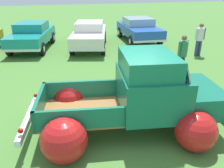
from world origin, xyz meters
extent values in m
plane|color=#477A33|center=(0.00, 0.00, 0.00)|extent=(80.00, 80.00, 0.00)
cylinder|color=black|center=(1.58, 0.60, 0.38)|extent=(0.79, 0.35, 0.76)
cylinder|color=silver|center=(1.58, 0.60, 0.38)|extent=(0.38, 0.29, 0.34)
cylinder|color=black|center=(1.28, -1.11, 0.38)|extent=(0.79, 0.35, 0.76)
cylinder|color=silver|center=(1.28, -1.11, 0.38)|extent=(0.38, 0.29, 0.34)
cylinder|color=black|center=(-1.18, 1.09, 0.38)|extent=(0.79, 0.35, 0.76)
cylinder|color=silver|center=(-1.18, 1.09, 0.38)|extent=(0.38, 0.29, 0.34)
cylinder|color=black|center=(-1.48, -0.62, 0.38)|extent=(0.79, 0.35, 0.76)
cylinder|color=silver|center=(-1.48, -0.62, 0.38)|extent=(0.38, 0.29, 0.34)
sphere|color=red|center=(-1.17, 1.14, 0.44)|extent=(1.11, 1.11, 0.96)
sphere|color=red|center=(-1.49, -0.67, 0.44)|extent=(1.11, 1.11, 0.96)
cube|color=olive|center=(-0.94, 0.17, 0.54)|extent=(2.29, 1.87, 0.04)
cube|color=#14664C|center=(-0.81, 0.88, 0.77)|extent=(2.03, 0.44, 0.50)
cube|color=#14664C|center=(-1.06, -0.55, 0.77)|extent=(2.03, 0.44, 0.50)
cube|color=#14664C|center=(0.03, -0.01, 0.77)|extent=(0.35, 1.53, 0.50)
cube|color=#14664C|center=(-1.91, 0.34, 0.77)|extent=(0.35, 1.53, 0.50)
cube|color=#14664C|center=(0.64, -0.11, 0.99)|extent=(1.72, 1.93, 0.95)
cube|color=#14664C|center=(0.54, -0.10, 1.70)|extent=(1.40, 1.72, 0.45)
cube|color=#8CADB7|center=(1.18, -0.21, 1.68)|extent=(0.40, 1.46, 0.38)
cube|color=#14664C|center=(1.67, -0.30, 0.80)|extent=(1.51, 1.81, 0.55)
sphere|color=red|center=(1.58, 0.63, 0.42)|extent=(1.07, 1.07, 0.92)
sphere|color=red|center=(1.27, -1.14, 0.42)|extent=(1.07, 1.07, 0.92)
cube|color=silver|center=(-2.21, 0.39, 0.46)|extent=(0.46, 1.97, 0.14)
cube|color=silver|center=(2.21, -0.39, 0.46)|extent=(0.46, 1.97, 0.14)
sphere|color=red|center=(-2.03, 1.16, 0.64)|extent=(0.13, 0.13, 0.11)
sphere|color=red|center=(-2.30, -0.40, 0.64)|extent=(0.13, 0.13, 0.11)
cylinder|color=black|center=(-1.81, 7.29, 0.33)|extent=(0.35, 0.69, 0.66)
cylinder|color=silver|center=(-1.81, 7.29, 0.33)|extent=(0.28, 0.34, 0.30)
cylinder|color=black|center=(-3.42, 7.69, 0.33)|extent=(0.35, 0.69, 0.66)
cylinder|color=silver|center=(-3.42, 7.69, 0.33)|extent=(0.28, 0.34, 0.30)
cylinder|color=black|center=(-1.17, 9.94, 0.33)|extent=(0.35, 0.69, 0.66)
cylinder|color=silver|center=(-1.17, 9.94, 0.33)|extent=(0.28, 0.34, 0.30)
cylinder|color=black|center=(-2.78, 10.33, 0.33)|extent=(0.35, 0.69, 0.66)
cylinder|color=silver|center=(-2.78, 10.33, 0.33)|extent=(0.28, 0.34, 0.30)
cube|color=teal|center=(-2.30, 8.81, 0.71)|extent=(2.73, 4.55, 0.55)
cube|color=teal|center=(-2.26, 8.98, 1.21)|extent=(1.91, 2.10, 0.45)
cube|color=silver|center=(-1.80, 10.84, 0.45)|extent=(1.81, 0.53, 0.12)
cube|color=silver|center=(-2.79, 6.79, 0.45)|extent=(1.81, 0.53, 0.12)
cylinder|color=black|center=(1.19, 6.49, 0.33)|extent=(0.37, 0.69, 0.66)
cylinder|color=silver|center=(1.19, 6.49, 0.33)|extent=(0.29, 0.34, 0.30)
cylinder|color=black|center=(-0.35, 6.94, 0.33)|extent=(0.37, 0.69, 0.66)
cylinder|color=silver|center=(-0.35, 6.94, 0.33)|extent=(0.29, 0.34, 0.30)
cylinder|color=black|center=(1.98, 9.24, 0.33)|extent=(0.37, 0.69, 0.66)
cylinder|color=silver|center=(1.98, 9.24, 0.33)|extent=(0.29, 0.34, 0.30)
cylinder|color=black|center=(0.44, 9.69, 0.33)|extent=(0.37, 0.69, 0.66)
cylinder|color=silver|center=(0.44, 9.69, 0.33)|extent=(0.29, 0.34, 0.30)
cube|color=silver|center=(0.82, 8.09, 0.71)|extent=(2.89, 4.77, 0.55)
cube|color=silver|center=(0.86, 8.26, 1.21)|extent=(1.95, 2.22, 0.45)
cube|color=silver|center=(1.42, 10.20, 0.45)|extent=(1.75, 0.59, 0.12)
cube|color=silver|center=(0.21, 5.98, 0.45)|extent=(1.75, 0.59, 0.12)
cylinder|color=black|center=(4.90, 7.44, 0.33)|extent=(0.25, 0.67, 0.66)
cylinder|color=silver|center=(4.90, 7.44, 0.33)|extent=(0.24, 0.31, 0.30)
cylinder|color=black|center=(3.16, 7.59, 0.33)|extent=(0.25, 0.67, 0.66)
cylinder|color=silver|center=(3.16, 7.59, 0.33)|extent=(0.24, 0.31, 0.30)
cylinder|color=black|center=(5.13, 10.17, 0.33)|extent=(0.25, 0.67, 0.66)
cylinder|color=silver|center=(5.13, 10.17, 0.33)|extent=(0.24, 0.31, 0.30)
cylinder|color=black|center=(3.39, 10.32, 0.33)|extent=(0.25, 0.67, 0.66)
cylinder|color=silver|center=(3.39, 10.32, 0.33)|extent=(0.24, 0.31, 0.30)
cube|color=blue|center=(4.14, 8.88, 0.71)|extent=(2.22, 4.42, 0.55)
cube|color=#8CADB7|center=(4.16, 9.05, 1.21)|extent=(1.77, 1.93, 0.45)
cube|color=silver|center=(4.32, 10.97, 0.45)|extent=(1.93, 0.26, 0.12)
cube|color=silver|center=(3.97, 6.79, 0.45)|extent=(1.93, 0.26, 0.12)
cylinder|color=navy|center=(5.60, 4.88, 0.40)|extent=(0.16, 0.16, 0.79)
cylinder|color=navy|center=(5.77, 4.87, 0.40)|extent=(0.16, 0.16, 0.79)
cylinder|color=silver|center=(5.69, 4.88, 1.09)|extent=(0.36, 0.36, 0.60)
cylinder|color=silver|center=(5.47, 4.89, 1.12)|extent=(0.10, 0.10, 0.57)
cylinder|color=brown|center=(5.91, 4.86, 1.12)|extent=(0.10, 0.10, 0.57)
sphere|color=brown|center=(5.69, 4.88, 1.53)|extent=(0.23, 0.23, 0.21)
cylinder|color=navy|center=(3.50, 2.86, 0.39)|extent=(0.19, 0.19, 0.77)
cylinder|color=navy|center=(3.34, 2.81, 0.39)|extent=(0.19, 0.19, 0.77)
cylinder|color=#2D724C|center=(3.42, 2.83, 1.06)|extent=(0.43, 0.43, 0.58)
cylinder|color=#2D724C|center=(3.63, 2.90, 1.09)|extent=(0.11, 0.11, 0.55)
cylinder|color=#2D724C|center=(3.21, 2.77, 1.09)|extent=(0.11, 0.11, 0.55)
sphere|color=brown|center=(3.42, 2.83, 1.49)|extent=(0.26, 0.26, 0.21)
camera|label=1|loc=(-1.63, -4.52, 3.31)|focal=36.26mm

